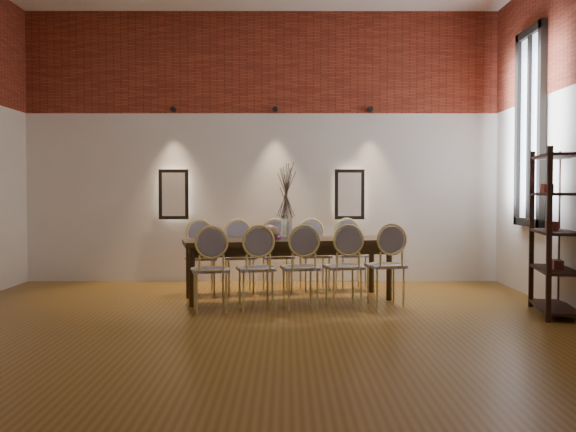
{
  "coord_description": "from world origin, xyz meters",
  "views": [
    {
      "loc": [
        0.37,
        -6.52,
        1.33
      ],
      "look_at": [
        0.38,
        1.41,
        1.05
      ],
      "focal_mm": 42.0,
      "sensor_mm": 36.0,
      "label": 1
    }
  ],
  "objects_px": {
    "chair_far_b": "(240,257)",
    "vase": "(286,227)",
    "chair_near_a": "(210,270)",
    "bowl": "(270,232)",
    "chair_far_a": "(201,258)",
    "chair_near_d": "(343,267)",
    "chair_near_e": "(386,266)",
    "shelving_rack": "(555,232)",
    "chair_near_b": "(256,269)",
    "chair_far_c": "(277,256)",
    "dining_table": "(288,269)",
    "chair_near_c": "(300,268)",
    "book": "(270,238)",
    "chair_far_e": "(351,255)",
    "chair_far_d": "(315,256)"
  },
  "relations": [
    {
      "from": "chair_near_b",
      "to": "vase",
      "type": "bearing_deg",
      "value": 54.61
    },
    {
      "from": "chair_near_e",
      "to": "shelving_rack",
      "type": "bearing_deg",
      "value": -30.45
    },
    {
      "from": "dining_table",
      "to": "chair_far_b",
      "type": "bearing_deg",
      "value": 126.56
    },
    {
      "from": "bowl",
      "to": "chair_far_e",
      "type": "bearing_deg",
      "value": 42.0
    },
    {
      "from": "chair_near_c",
      "to": "chair_far_c",
      "type": "relative_size",
      "value": 1.0
    },
    {
      "from": "chair_near_a",
      "to": "vase",
      "type": "xyz_separation_m",
      "value": [
        0.85,
        0.88,
        0.43
      ]
    },
    {
      "from": "chair_near_d",
      "to": "chair_far_d",
      "type": "bearing_deg",
      "value": 90.0
    },
    {
      "from": "dining_table",
      "to": "chair_far_c",
      "type": "distance_m",
      "value": 0.7
    },
    {
      "from": "chair_near_d",
      "to": "chair_far_c",
      "type": "xyz_separation_m",
      "value": [
        -0.78,
        1.25,
        0.0
      ]
    },
    {
      "from": "chair_far_a",
      "to": "chair_far_b",
      "type": "distance_m",
      "value": 0.51
    },
    {
      "from": "bowl",
      "to": "book",
      "type": "xyz_separation_m",
      "value": [
        -0.01,
        0.08,
        -0.07
      ]
    },
    {
      "from": "chair_near_d",
      "to": "chair_far_a",
      "type": "relative_size",
      "value": 1.0
    },
    {
      "from": "book",
      "to": "shelving_rack",
      "type": "xyz_separation_m",
      "value": [
        3.12,
        -1.05,
        0.14
      ]
    },
    {
      "from": "chair_near_e",
      "to": "bowl",
      "type": "bearing_deg",
      "value": 153.04
    },
    {
      "from": "bowl",
      "to": "vase",
      "type": "bearing_deg",
      "value": 24.67
    },
    {
      "from": "dining_table",
      "to": "chair_far_b",
      "type": "distance_m",
      "value": 0.87
    },
    {
      "from": "chair_near_b",
      "to": "chair_far_c",
      "type": "bearing_deg",
      "value": 69.66
    },
    {
      "from": "chair_near_d",
      "to": "shelving_rack",
      "type": "distance_m",
      "value": 2.35
    },
    {
      "from": "bowl",
      "to": "book",
      "type": "bearing_deg",
      "value": 93.9
    },
    {
      "from": "dining_table",
      "to": "chair_near_e",
      "type": "bearing_deg",
      "value": -33.99
    },
    {
      "from": "chair_near_e",
      "to": "chair_far_e",
      "type": "height_order",
      "value": "same"
    },
    {
      "from": "chair_near_a",
      "to": "bowl",
      "type": "relative_size",
      "value": 3.92
    },
    {
      "from": "chair_near_c",
      "to": "chair_far_d",
      "type": "height_order",
      "value": "same"
    },
    {
      "from": "chair_near_c",
      "to": "shelving_rack",
      "type": "xyz_separation_m",
      "value": [
        2.76,
        -0.39,
        0.43
      ]
    },
    {
      "from": "book",
      "to": "chair_far_e",
      "type": "bearing_deg",
      "value": 39.54
    },
    {
      "from": "chair_near_c",
      "to": "bowl",
      "type": "bearing_deg",
      "value": 110.17
    },
    {
      "from": "chair_far_a",
      "to": "chair_far_c",
      "type": "relative_size",
      "value": 1.0
    },
    {
      "from": "chair_near_e",
      "to": "bowl",
      "type": "height_order",
      "value": "chair_near_e"
    },
    {
      "from": "chair_far_c",
      "to": "dining_table",
      "type": "bearing_deg",
      "value": 90.0
    },
    {
      "from": "dining_table",
      "to": "chair_far_a",
      "type": "xyz_separation_m",
      "value": [
        -1.15,
        0.47,
        0.09
      ]
    },
    {
      "from": "chair_near_a",
      "to": "chair_far_e",
      "type": "bearing_deg",
      "value": 33.99
    },
    {
      "from": "dining_table",
      "to": "chair_near_b",
      "type": "relative_size",
      "value": 2.73
    },
    {
      "from": "dining_table",
      "to": "chair_far_b",
      "type": "xyz_separation_m",
      "value": [
        -0.64,
        0.58,
        0.09
      ]
    },
    {
      "from": "chair_near_b",
      "to": "chair_far_c",
      "type": "xyz_separation_m",
      "value": [
        0.23,
        1.46,
        0.0
      ]
    },
    {
      "from": "chair_far_b",
      "to": "shelving_rack",
      "type": "xyz_separation_m",
      "value": [
        3.54,
        -1.65,
        0.43
      ]
    },
    {
      "from": "vase",
      "to": "chair_near_a",
      "type": "bearing_deg",
      "value": -133.89
    },
    {
      "from": "dining_table",
      "to": "chair_far_b",
      "type": "relative_size",
      "value": 2.73
    },
    {
      "from": "chair_far_d",
      "to": "chair_far_b",
      "type": "bearing_deg",
      "value": 0.0
    },
    {
      "from": "chair_far_a",
      "to": "bowl",
      "type": "height_order",
      "value": "chair_far_a"
    },
    {
      "from": "vase",
      "to": "shelving_rack",
      "type": "relative_size",
      "value": 0.17
    },
    {
      "from": "dining_table",
      "to": "book",
      "type": "height_order",
      "value": "book"
    },
    {
      "from": "shelving_rack",
      "to": "chair_far_a",
      "type": "bearing_deg",
      "value": 168.84
    },
    {
      "from": "chair_far_a",
      "to": "shelving_rack",
      "type": "height_order",
      "value": "shelving_rack"
    },
    {
      "from": "dining_table",
      "to": "vase",
      "type": "xyz_separation_m",
      "value": [
        -0.02,
        -0.0,
        0.53
      ]
    },
    {
      "from": "chair_near_a",
      "to": "bowl",
      "type": "height_order",
      "value": "chair_near_a"
    },
    {
      "from": "chair_far_a",
      "to": "chair_near_c",
      "type": "bearing_deg",
      "value": 126.56
    },
    {
      "from": "chair_far_b",
      "to": "vase",
      "type": "bearing_deg",
      "value": 125.39
    },
    {
      "from": "chair_near_e",
      "to": "chair_far_c",
      "type": "height_order",
      "value": "same"
    },
    {
      "from": "bowl",
      "to": "chair_near_e",
      "type": "bearing_deg",
      "value": -15.41
    },
    {
      "from": "chair_near_a",
      "to": "chair_far_a",
      "type": "relative_size",
      "value": 1.0
    }
  ]
}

